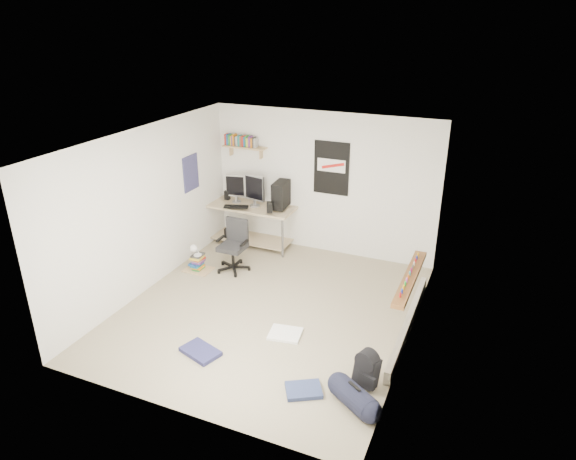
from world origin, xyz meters
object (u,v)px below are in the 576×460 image
at_px(desk, 249,224).
at_px(backpack, 367,371).
at_px(office_chair, 232,243).
at_px(duffel_bag, 354,396).
at_px(book_stack, 198,262).

relative_size(desk, backpack, 5.01).
relative_size(desk, office_chair, 2.03).
height_order(duffel_bag, book_stack, duffel_bag).
distance_m(office_chair, book_stack, 0.68).
bearing_deg(desk, duffel_bag, -39.75).
bearing_deg(desk, office_chair, -67.98).
bearing_deg(backpack, duffel_bag, -74.11).
bearing_deg(backpack, book_stack, 172.97).
bearing_deg(office_chair, backpack, -34.57).
height_order(desk, duffel_bag, desk).
height_order(office_chair, backpack, office_chair).
distance_m(duffel_bag, book_stack, 3.92).
relative_size(office_chair, backpack, 2.46).
bearing_deg(book_stack, backpack, -26.82).
relative_size(office_chair, book_stack, 2.11).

